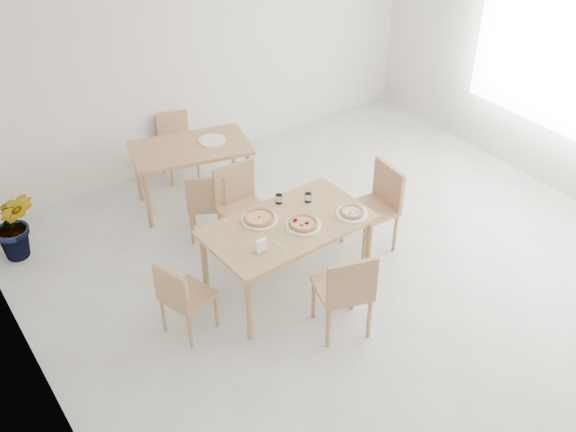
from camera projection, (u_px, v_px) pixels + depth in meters
main_table at (288, 230)px, 6.27m from camera, size 1.59×0.95×0.75m
chair_south at (346, 289)px, 5.81m from camera, size 0.56×0.56×0.91m
chair_north at (240, 202)px, 6.89m from camera, size 0.48×0.48×0.92m
chair_west at (181, 295)px, 5.85m from camera, size 0.49×0.49×0.79m
chair_east at (378, 202)px, 6.90m from camera, size 0.50×0.50×0.93m
plate_margherita at (259, 220)px, 6.26m from camera, size 0.35×0.35×0.02m
plate_mushroom at (352, 214)px, 6.33m from camera, size 0.31×0.31×0.02m
plate_pepperoni at (303, 225)px, 6.18m from camera, size 0.33×0.33×0.02m
pizza_margherita at (259, 218)px, 6.24m from camera, size 0.39×0.39×0.03m
pizza_mushroom at (352, 212)px, 6.32m from camera, size 0.25×0.25×0.03m
pizza_pepperoni at (303, 223)px, 6.17m from camera, size 0.28×0.28×0.03m
tumbler_a at (279, 199)px, 6.47m from camera, size 0.07×0.07×0.09m
tumbler_b at (308, 198)px, 6.49m from camera, size 0.07×0.07×0.09m
napkin_holder at (261, 246)px, 5.84m from camera, size 0.11×0.06×0.13m
fork_a at (281, 247)px, 5.92m from camera, size 0.02×0.20×0.01m
fork_b at (305, 194)px, 6.62m from camera, size 0.07×0.16×0.01m
second_table at (191, 154)px, 7.47m from camera, size 1.42×1.02×0.75m
chair_back_s at (207, 201)px, 7.02m from camera, size 0.55×0.55×0.82m
chair_back_n at (176, 141)px, 8.12m from camera, size 0.43×0.43×0.79m
plate_empty at (212, 141)px, 7.50m from camera, size 0.30×0.30×0.02m
potted_plant at (15, 225)px, 6.81m from camera, size 0.53×0.49×0.79m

